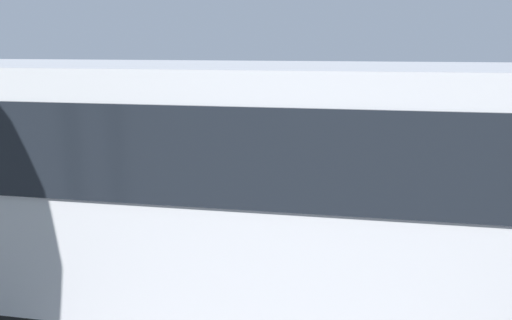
{
  "coord_description": "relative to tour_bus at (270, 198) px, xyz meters",
  "views": [
    {
      "loc": [
        -3.22,
        9.98,
        3.51
      ],
      "look_at": [
        -0.79,
        -0.33,
        1.1
      ],
      "focal_mm": 36.56,
      "sensor_mm": 36.0,
      "label": 1
    }
  ],
  "objects": [
    {
      "name": "bay_line_a",
      "position": [
        -3.9,
        -5.44,
        -1.64
      ],
      "size": [
        0.18,
        4.25,
        0.01
      ],
      "color": "white",
      "rests_on": "ground_plane"
    },
    {
      "name": "stunt_motorcycle",
      "position": [
        4.31,
        -6.83,
        -1.03
      ],
      "size": [
        1.89,
        1.06,
        1.23
      ],
      "color": "black",
      "rests_on": "ground_plane"
    },
    {
      "name": "traffic_cone",
      "position": [
        2.36,
        -5.53,
        -1.34
      ],
      "size": [
        0.34,
        0.34,
        0.63
      ],
      "color": "orange",
      "rests_on": "ground_plane"
    },
    {
      "name": "bay_line_b",
      "position": [
        -1.2,
        -5.44,
        -1.64
      ],
      "size": [
        0.2,
        4.97,
        0.01
      ],
      "color": "white",
      "rests_on": "ground_plane"
    },
    {
      "name": "bay_line_c",
      "position": [
        1.5,
        -5.44,
        -1.64
      ],
      "size": [
        0.18,
        4.38,
        0.01
      ],
      "color": "white",
      "rests_on": "ground_plane"
    },
    {
      "name": "bay_line_e",
      "position": [
        6.9,
        -5.44,
        -1.64
      ],
      "size": [
        0.17,
        3.88,
        0.01
      ],
      "color": "white",
      "rests_on": "ground_plane"
    },
    {
      "name": "parked_motorcycle_silver",
      "position": [
        -1.66,
        -2.12,
        -1.16
      ],
      "size": [
        2.03,
        0.7,
        0.99
      ],
      "color": "black",
      "rests_on": "ground_plane"
    },
    {
      "name": "spectator_centre",
      "position": [
        1.22,
        -2.78,
        -0.66
      ],
      "size": [
        0.57,
        0.32,
        1.67
      ],
      "color": "black",
      "rests_on": "ground_plane"
    },
    {
      "name": "spectator_left",
      "position": [
        -0.1,
        -2.52,
        -0.65
      ],
      "size": [
        0.57,
        0.39,
        1.67
      ],
      "color": "black",
      "rests_on": "ground_plane"
    },
    {
      "name": "spectator_far_left",
      "position": [
        -1.18,
        -2.91,
        -0.64
      ],
      "size": [
        0.58,
        0.37,
        1.7
      ],
      "color": "black",
      "rests_on": "ground_plane"
    },
    {
      "name": "bay_line_d",
      "position": [
        4.2,
        -5.44,
        -1.64
      ],
      "size": [
        0.19,
        4.51,
        0.01
      ],
      "color": "white",
      "rests_on": "ground_plane"
    },
    {
      "name": "ground_plane",
      "position": [
        1.99,
        -4.01,
        -1.65
      ],
      "size": [
        80.0,
        80.0,
        0.0
      ],
      "primitive_type": "plane",
      "color": "#4C4C51"
    },
    {
      "name": "tour_bus",
      "position": [
        0.0,
        0.0,
        0.0
      ],
      "size": [
        10.31,
        2.94,
        3.25
      ],
      "color": "silver",
      "rests_on": "ground_plane"
    }
  ]
}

